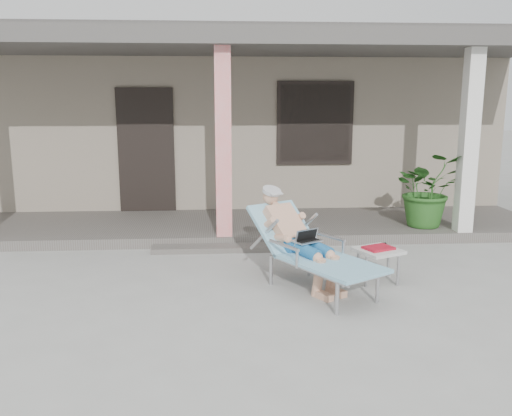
{
  "coord_description": "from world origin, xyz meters",
  "views": [
    {
      "loc": [
        -0.06,
        -5.38,
        2.06
      ],
      "look_at": [
        0.35,
        0.6,
        0.85
      ],
      "focal_mm": 38.0,
      "sensor_mm": 36.0,
      "label": 1
    }
  ],
  "objects": [
    {
      "name": "lounger",
      "position": [
        0.87,
        0.36,
        0.7
      ],
      "size": [
        1.43,
        1.78,
        1.14
      ],
      "rotation": [
        0.0,
        0.0,
        0.54
      ],
      "color": "#B7B7BC",
      "rests_on": "ground"
    },
    {
      "name": "porch_overhang",
      "position": [
        0.0,
        2.95,
        2.79
      ],
      "size": [
        10.0,
        2.3,
        2.85
      ],
      "color": "silver",
      "rests_on": "porch_deck"
    },
    {
      "name": "potted_palm",
      "position": [
        3.09,
        2.51,
        0.72
      ],
      "size": [
        1.05,
        0.92,
        1.14
      ],
      "primitive_type": "imported",
      "rotation": [
        0.0,
        0.0,
        -0.03
      ],
      "color": "#26591E",
      "rests_on": "porch_deck"
    },
    {
      "name": "porch_step",
      "position": [
        0.0,
        1.85,
        0.04
      ],
      "size": [
        2.0,
        0.3,
        0.07
      ],
      "primitive_type": "cube",
      "color": "#605B56",
      "rests_on": "ground"
    },
    {
      "name": "house",
      "position": [
        0.0,
        6.5,
        1.67
      ],
      "size": [
        10.4,
        5.4,
        3.3
      ],
      "color": "gray",
      "rests_on": "ground"
    },
    {
      "name": "ground",
      "position": [
        0.0,
        0.0,
        0.0
      ],
      "size": [
        60.0,
        60.0,
        0.0
      ],
      "primitive_type": "plane",
      "color": "#9E9E99",
      "rests_on": "ground"
    },
    {
      "name": "porch_deck",
      "position": [
        0.0,
        3.0,
        0.07
      ],
      "size": [
        10.0,
        2.0,
        0.15
      ],
      "primitive_type": "cube",
      "color": "#605B56",
      "rests_on": "ground"
    },
    {
      "name": "side_table",
      "position": [
        1.74,
        0.47,
        0.34
      ],
      "size": [
        0.6,
        0.6,
        0.41
      ],
      "rotation": [
        0.0,
        0.0,
        0.42
      ],
      "color": "beige",
      "rests_on": "ground"
    }
  ]
}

